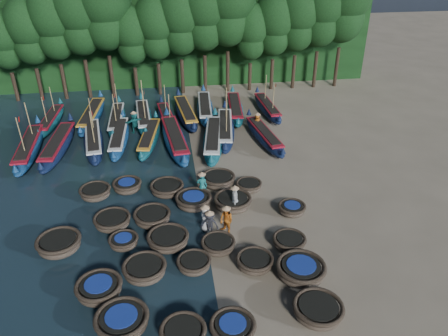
{
  "coord_description": "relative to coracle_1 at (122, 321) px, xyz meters",
  "views": [
    {
      "loc": [
        -1.7,
        -22.77,
        15.27
      ],
      "look_at": [
        1.74,
        1.69,
        1.3
      ],
      "focal_mm": 35.0,
      "sensor_mm": 36.0,
      "label": 1
    }
  ],
  "objects": [
    {
      "name": "fisherman_6",
      "position": [
        9.86,
        19.17,
        0.38
      ],
      "size": [
        0.53,
        0.79,
        1.76
      ],
      "rotation": [
        0.0,
        0.0,
        4.67
      ],
      "color": "#AE5917",
      "rests_on": "ground"
    },
    {
      "name": "coracle_19",
      "position": [
        9.49,
        7.23,
        -0.09
      ],
      "size": [
        1.94,
        1.94,
        0.65
      ],
      "rotation": [
        0.0,
        0.0,
        0.32
      ],
      "color": "brown",
      "rests_on": "ground"
    },
    {
      "name": "tree_11",
      "position": [
        13.5,
        29.36,
        6.18
      ],
      "size": [
        4.09,
        4.09,
        9.65
      ],
      "color": "black",
      "rests_on": "ground"
    },
    {
      "name": "foliage_wall",
      "position": [
        4.2,
        32.86,
        4.53
      ],
      "size": [
        40.0,
        3.0,
        10.0
      ],
      "primitive_type": "cube",
      "color": "black",
      "rests_on": "ground"
    },
    {
      "name": "coracle_6",
      "position": [
        0.9,
        3.09,
        -0.01
      ],
      "size": [
        2.2,
        2.2,
        0.8
      ],
      "rotation": [
        0.0,
        0.0,
        0.04
      ],
      "color": "brown",
      "rests_on": "ground"
    },
    {
      "name": "tree_4",
      "position": [
        -2.6,
        29.36,
        8.2
      ],
      "size": [
        5.34,
        5.34,
        12.58
      ],
      "color": "black",
      "rests_on": "ground"
    },
    {
      "name": "coracle_16",
      "position": [
        1.25,
        7.46,
        -0.03
      ],
      "size": [
        2.56,
        2.56,
        0.77
      ],
      "rotation": [
        0.0,
        0.0,
        0.33
      ],
      "color": "brown",
      "rests_on": "ground"
    },
    {
      "name": "long_boat_13",
      "position": [
        2.47,
        21.82,
        0.03
      ],
      "size": [
        2.16,
        7.34,
        3.14
      ],
      "rotation": [
        0.0,
        0.0,
        0.12
      ],
      "color": "#0E1A33",
      "rests_on": "ground"
    },
    {
      "name": "tree_1",
      "position": [
        -9.5,
        29.36,
        6.18
      ],
      "size": [
        4.09,
        4.09,
        9.65
      ],
      "color": "black",
      "rests_on": "ground"
    },
    {
      "name": "long_boat_9",
      "position": [
        -7.34,
        22.7,
        0.03
      ],
      "size": [
        1.7,
        7.32,
        3.11
      ],
      "rotation": [
        0.0,
        0.0,
        -0.06
      ],
      "color": "#0F4A57",
      "rests_on": "ground"
    },
    {
      "name": "fisherman_0",
      "position": [
        4.23,
        6.38,
        0.4
      ],
      "size": [
        0.84,
        0.93,
        1.8
      ],
      "rotation": [
        0.0,
        0.0,
        2.12
      ],
      "color": "silver",
      "rests_on": "ground"
    },
    {
      "name": "long_boat_17",
      "position": [
        11.6,
        22.98,
        0.04
      ],
      "size": [
        1.74,
        7.59,
        3.23
      ],
      "rotation": [
        0.0,
        0.0,
        0.06
      ],
      "color": "#0E1A33",
      "rests_on": "ground"
    },
    {
      "name": "long_boat_12",
      "position": [
        0.48,
        22.23,
        0.08
      ],
      "size": [
        1.97,
        8.15,
        3.47
      ],
      "rotation": [
        0.0,
        0.0,
        0.07
      ],
      "color": "#0F4A57",
      "rests_on": "ground"
    },
    {
      "name": "coracle_11",
      "position": [
        -0.26,
        5.54,
        -0.1
      ],
      "size": [
        1.75,
        1.75,
        0.63
      ],
      "rotation": [
        0.0,
        0.0,
        -0.2
      ],
      "color": "brown",
      "rests_on": "ground"
    },
    {
      "name": "tree_2",
      "position": [
        -7.2,
        29.36,
        6.85
      ],
      "size": [
        4.51,
        4.51,
        10.63
      ],
      "color": "black",
      "rests_on": "ground"
    },
    {
      "name": "coracle_5",
      "position": [
        -1.17,
        2.09,
        -0.01
      ],
      "size": [
        2.28,
        2.28,
        0.79
      ],
      "rotation": [
        0.0,
        0.0,
        -0.12
      ],
      "color": "brown",
      "rests_on": "ground"
    },
    {
      "name": "tree_13",
      "position": [
        18.1,
        29.36,
        7.53
      ],
      "size": [
        4.92,
        4.92,
        11.6
      ],
      "color": "black",
      "rests_on": "ground"
    },
    {
      "name": "tree_12",
      "position": [
        15.8,
        29.36,
        6.85
      ],
      "size": [
        4.51,
        4.51,
        10.63
      ],
      "color": "black",
      "rests_on": "ground"
    },
    {
      "name": "coracle_20",
      "position": [
        -2.31,
        10.64,
        -0.04
      ],
      "size": [
        2.4,
        2.4,
        0.75
      ],
      "rotation": [
        0.0,
        0.0,
        -0.4
      ],
      "color": "brown",
      "rests_on": "ground"
    },
    {
      "name": "tree_9",
      "position": [
        8.9,
        29.36,
        8.2
      ],
      "size": [
        5.34,
        5.34,
        12.58
      ],
      "color": "black",
      "rests_on": "ground"
    },
    {
      "name": "long_boat_6",
      "position": [
        5.93,
        16.96,
        0.13
      ],
      "size": [
        2.87,
        8.84,
        1.57
      ],
      "rotation": [
        0.0,
        0.0,
        -0.15
      ],
      "color": "#0F4A57",
      "rests_on": "ground"
    },
    {
      "name": "coracle_10",
      "position": [
        -3.61,
        5.66,
        0.01
      ],
      "size": [
        2.78,
        2.78,
        0.84
      ],
      "rotation": [
        0.0,
        0.0,
        0.32
      ],
      "color": "brown",
      "rests_on": "ground"
    },
    {
      "name": "coracle_12",
      "position": [
        2.1,
        5.29,
        -0.03
      ],
      "size": [
        2.73,
        2.73,
        0.77
      ],
      "rotation": [
        0.0,
        0.0,
        -0.36
      ],
      "color": "brown",
      "rests_on": "ground"
    },
    {
      "name": "coracle_14",
      "position": [
        8.51,
        4.25,
        -0.08
      ],
      "size": [
        2.18,
        2.18,
        0.68
      ],
      "rotation": [
        0.0,
        0.0,
        0.39
      ],
      "color": "brown",
      "rests_on": "ground"
    },
    {
      "name": "tree_7",
      "position": [
        4.3,
        29.36,
        6.85
      ],
      "size": [
        4.51,
        4.51,
        10.63
      ],
      "color": "black",
      "rests_on": "ground"
    },
    {
      "name": "coracle_24",
      "position": [
        7.44,
        10.15,
        -0.1
      ],
      "size": [
        1.71,
        1.71,
        0.64
      ],
      "rotation": [
        0.0,
        0.0,
        -0.09
      ],
      "color": "brown",
      "rests_on": "ground"
    },
    {
      "name": "coracle_23",
      "position": [
        5.57,
        11.03,
        -0.02
      ],
      "size": [
        2.7,
        2.7,
        0.79
      ],
      "rotation": [
        0.0,
        0.0,
        -0.36
      ],
      "color": "brown",
      "rests_on": "ground"
    },
    {
      "name": "fisherman_1",
      "position": [
        4.36,
        9.68,
        0.52
      ],
      "size": [
        0.7,
        0.52,
        2.0
      ],
      "rotation": [
        0.0,
        0.0,
        3.03
      ],
      "color": "#17615E",
      "rests_on": "ground"
    },
    {
      "name": "fisherman_4",
      "position": [
        6.14,
        7.93,
        0.46
      ],
      "size": [
        0.58,
        1.07,
        1.94
      ],
      "rotation": [
        0.0,
        0.0,
        4.55
      ],
      "color": "silver",
      "rests_on": "ground"
    },
    {
      "name": "long_boat_10",
      "position": [
        -3.98,
        23.09,
        0.11
      ],
      "size": [
        2.23,
        8.57,
        1.51
      ],
      "rotation": [
        0.0,
        0.0,
        -0.09
      ],
      "color": "navy",
      "rests_on": "ground"
    },
    {
      "name": "tree_0",
      "position": [
        -11.8,
        29.36,
        5.5
      ],
      "size": [
        3.68,
        3.68,
        8.68
      ],
      "color": "black",
      "rests_on": "ground"
    },
    {
      "name": "tree_5",
      "position": [
        -0.3,
        29.36,
        5.5
      ],
      "size": [
        3.68,
        3.68,
        8.68
      ],
      "color": "black",
      "rests_on": "ground"
    },
    {
      "name": "coracle_2",
      "position": [
        2.54,
        -0.99,
        -0.02
      ],
      "size": [
        2.34,
        2.34,
        0.78
      ],
      "rotation": [
        0.0,
        0.0,
        -0.34
      ],
      "color": "brown",
      "rests_on": "ground"
    },
    {
      "name": "long_boat_14",
      "position": [
        4.15,
        22.66,
        0.1
      ],
      "size": [
        2.36,
        8.38,
        1.48
      ],
      "rotation": [
        0.0,
        0.0,
        0.11
      ],
      "color": "#0E1A33",
      "rests_on": "ground"
    },
    {
      "name": "long_boat_8",
      "position": [
        10.01,
        17.14,
        0.06
      ],
      "size": [
        2.45,
        7.85,
        1.39
      ],
      "rotation": [
        0.0,
        0.0,
        0.14
      ],
      "color": "#0E1A33",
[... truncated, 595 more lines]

